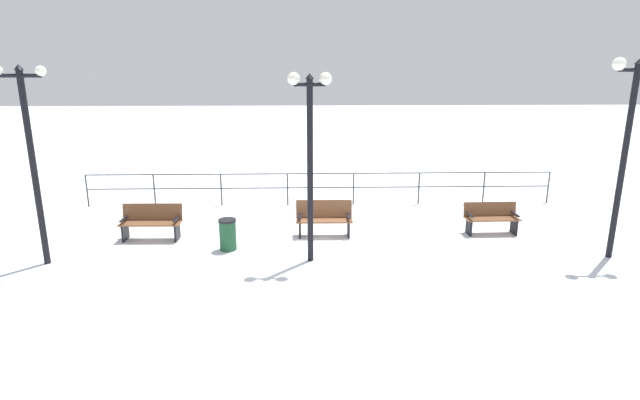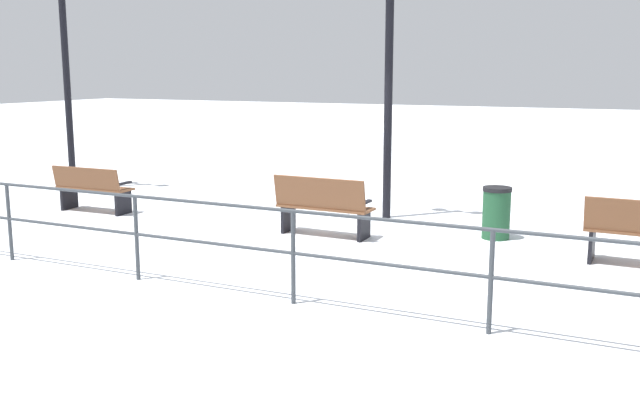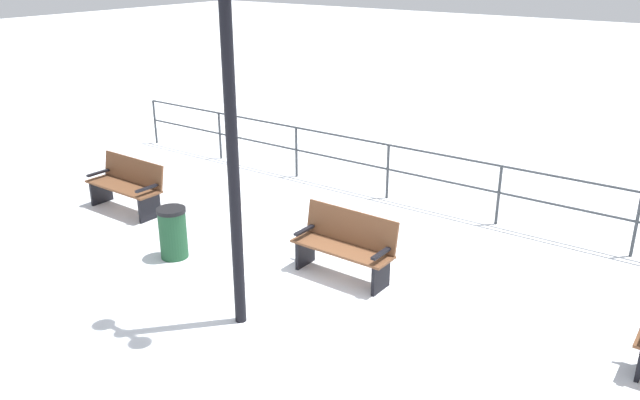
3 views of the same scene
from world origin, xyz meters
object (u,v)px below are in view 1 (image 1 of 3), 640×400
object	(u,v)px
bench_second	(324,218)
lamppost_near	(30,146)
lamppost_far	(629,127)
trash_bin	(228,234)
lamppost_middle	(310,138)
bench_nearest	(151,222)
bench_third	(491,218)

from	to	relation	value
bench_second	lamppost_near	distance (m)	7.12
bench_second	lamppost_far	distance (m)	7.48
lamppost_near	lamppost_far	xyz separation A→B (m)	(0.00, 13.27, 0.36)
bench_second	trash_bin	size ratio (longest dim) A/B	1.90
lamppost_far	trash_bin	distance (m)	9.62
lamppost_middle	lamppost_far	world-z (taller)	lamppost_far
bench_nearest	bench_second	world-z (taller)	bench_second
bench_second	lamppost_middle	world-z (taller)	lamppost_middle
lamppost_middle	bench_second	bearing A→B (deg)	167.69
bench_second	lamppost_far	xyz separation A→B (m)	(1.77, 6.77, 2.63)
lamppost_middle	lamppost_near	bearing A→B (deg)	-90.00
lamppost_near	lamppost_middle	xyz separation A→B (m)	(0.00, 6.12, 0.14)
bench_nearest	trash_bin	distance (m)	2.27
bench_third	lamppost_near	size ratio (longest dim) A/B	0.32
bench_second	lamppost_middle	size ratio (longest dim) A/B	0.35
bench_nearest	bench_second	bearing A→B (deg)	93.15
bench_third	trash_bin	distance (m)	7.03
bench_second	lamppost_near	bearing A→B (deg)	-73.88
lamppost_far	trash_bin	bearing A→B (deg)	-94.77
lamppost_near	lamppost_far	size ratio (longest dim) A/B	0.97
bench_third	trash_bin	bearing A→B (deg)	-82.44
bench_third	lamppost_middle	size ratio (longest dim) A/B	0.34
bench_second	trash_bin	xyz separation A→B (m)	(1.01, -2.42, -0.09)
lamppost_middle	lamppost_far	xyz separation A→B (m)	(-0.00, 7.15, 0.22)
lamppost_near	trash_bin	world-z (taller)	lamppost_near
bench_second	lamppost_middle	distance (m)	3.02
lamppost_near	bench_nearest	bearing A→B (deg)	129.31
bench_nearest	lamppost_near	distance (m)	3.42
bench_nearest	trash_bin	bearing A→B (deg)	69.25
bench_nearest	bench_second	size ratio (longest dim) A/B	1.04
bench_nearest	lamppost_far	bearing A→B (deg)	83.03
lamppost_near	lamppost_middle	world-z (taller)	lamppost_near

